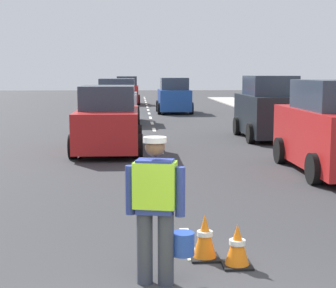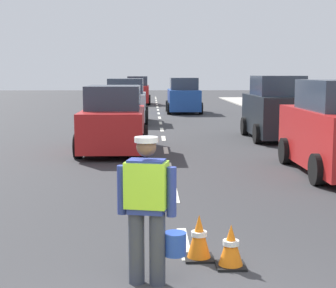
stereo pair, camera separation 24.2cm
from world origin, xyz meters
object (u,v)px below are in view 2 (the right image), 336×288
at_px(road_worker, 149,203).
at_px(traffic_cone_far, 231,246).
at_px(car_oncoming_third, 138,91).
at_px(car_outgoing_far, 184,97).
at_px(traffic_cone_near, 199,237).
at_px(car_oncoming_lead, 114,121).
at_px(car_oncoming_second, 126,102).
at_px(car_parked_far, 276,110).

height_order(road_worker, traffic_cone_far, road_worker).
distance_m(road_worker, car_oncoming_third, 34.78).
bearing_deg(car_outgoing_far, traffic_cone_near, -93.06).
bearing_deg(car_oncoming_third, car_oncoming_lead, -90.29).
distance_m(car_outgoing_far, car_oncoming_lead, 15.88).
bearing_deg(car_oncoming_third, car_oncoming_second, -90.72).
xyz_separation_m(car_parked_far, car_oncoming_second, (-5.66, 6.62, -0.08)).
xyz_separation_m(car_parked_far, car_outgoing_far, (-2.53, 12.76, -0.09)).
bearing_deg(traffic_cone_near, car_oncoming_second, 95.39).
bearing_deg(car_outgoing_far, car_oncoming_second, -117.04).
relative_size(traffic_cone_near, car_outgoing_far, 0.15).
bearing_deg(traffic_cone_far, car_oncoming_third, 93.28).
height_order(traffic_cone_far, car_parked_far, car_parked_far).
bearing_deg(traffic_cone_far, car_outgoing_far, 87.80).
bearing_deg(car_parked_far, traffic_cone_far, -105.50).
bearing_deg(car_oncoming_third, traffic_cone_near, -87.30).
xyz_separation_m(traffic_cone_far, car_outgoing_far, (0.98, 25.39, 0.70)).
xyz_separation_m(traffic_cone_near, car_parked_far, (3.87, 12.34, 0.77)).
distance_m(car_oncoming_second, car_outgoing_far, 6.89).
relative_size(car_oncoming_second, car_oncoming_third, 1.12).
xyz_separation_m(car_oncoming_second, car_oncoming_third, (0.19, 15.02, 0.00)).
bearing_deg(road_worker, car_parked_far, 71.07).
relative_size(traffic_cone_far, car_oncoming_lead, 0.13).
bearing_deg(car_oncoming_lead, traffic_cone_near, -79.73).
height_order(road_worker, traffic_cone_near, road_worker).
bearing_deg(traffic_cone_far, car_parked_far, 74.50).
bearing_deg(car_outgoing_far, traffic_cone_far, -92.20).
bearing_deg(traffic_cone_near, car_oncoming_third, 92.70).
relative_size(road_worker, car_parked_far, 0.42).
xyz_separation_m(road_worker, car_parked_far, (4.50, 13.12, 0.12)).
distance_m(traffic_cone_far, car_oncoming_third, 34.34).
distance_m(road_worker, car_parked_far, 13.87).
xyz_separation_m(traffic_cone_near, car_outgoing_far, (1.34, 25.10, 0.68)).
height_order(traffic_cone_near, car_outgoing_far, car_outgoing_far).
distance_m(road_worker, traffic_cone_near, 1.19).
bearing_deg(car_parked_far, car_oncoming_second, 130.50).
bearing_deg(traffic_cone_near, car_outgoing_far, 86.94).
distance_m(car_oncoming_second, car_oncoming_lead, 9.44).
distance_m(car_parked_far, car_oncoming_second, 8.71).
xyz_separation_m(traffic_cone_far, car_parked_far, (3.50, 12.63, 0.79)).
distance_m(car_oncoming_second, car_oncoming_third, 15.02).
xyz_separation_m(road_worker, car_oncoming_second, (-1.16, 19.74, 0.05)).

